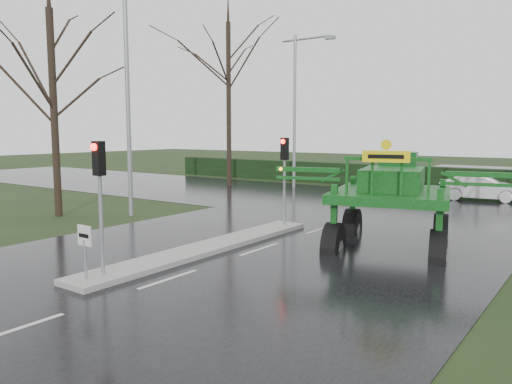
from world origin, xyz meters
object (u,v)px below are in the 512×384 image
Objects in this scene: street_light_left_far at (299,97)px; white_sedan at (480,201)px; traffic_signal_near at (99,179)px; crop_sprayer at (336,184)px; traffic_signal_mid at (284,162)px; street_light_left_near at (132,80)px; keep_left_sign at (85,243)px.

white_sedan is (11.40, 0.35, -5.99)m from street_light_left_far.
street_light_left_far is (-6.89, 21.01, 3.40)m from traffic_signal_near.
traffic_signal_mid is at bearing 135.27° from crop_sprayer.
crop_sprayer is at bearing -30.57° from traffic_signal_mid.
crop_sprayer is (10.03, -0.36, -3.91)m from street_light_left_near.
keep_left_sign is 0.32× the size of white_sedan.
traffic_signal_mid is 14.68m from street_light_left_far.
traffic_signal_mid is 0.46× the size of crop_sprayer.
keep_left_sign is 7.86m from crop_sprayer.
traffic_signal_near is 0.35× the size of street_light_left_far.
crop_sprayer reaches higher than white_sedan.
crop_sprayer is (3.13, 7.14, 1.02)m from keep_left_sign.
traffic_signal_mid reaches higher than keep_left_sign.
crop_sprayer is at bearing 66.30° from keep_left_sign.
traffic_signal_near is 22.37m from street_light_left_far.
traffic_signal_near is 7.37m from crop_sprayer.
traffic_signal_near is at bearing 90.00° from keep_left_sign.
crop_sprayer is at bearing -55.07° from street_light_left_far.
street_light_left_far is at bearing 107.78° from keep_left_sign.
street_light_left_far is at bearing 81.73° from white_sedan.
street_light_left_near is 1.00× the size of street_light_left_far.
street_light_left_far is (-6.89, 12.51, 3.40)m from traffic_signal_mid.
traffic_signal_mid is 13.86m from white_sedan.
traffic_signal_mid is 7.83m from street_light_left_near.
traffic_signal_near is 0.35× the size of street_light_left_near.
street_light_left_far reaches higher than traffic_signal_mid.
traffic_signal_near is at bearing 158.09° from white_sedan.
street_light_left_far is 1.30× the size of crop_sprayer.
crop_sprayer reaches higher than traffic_signal_mid.
traffic_signal_near is 1.00× the size of traffic_signal_mid.
traffic_signal_near is at bearing -129.41° from crop_sprayer.
keep_left_sign is 0.38× the size of traffic_signal_mid.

